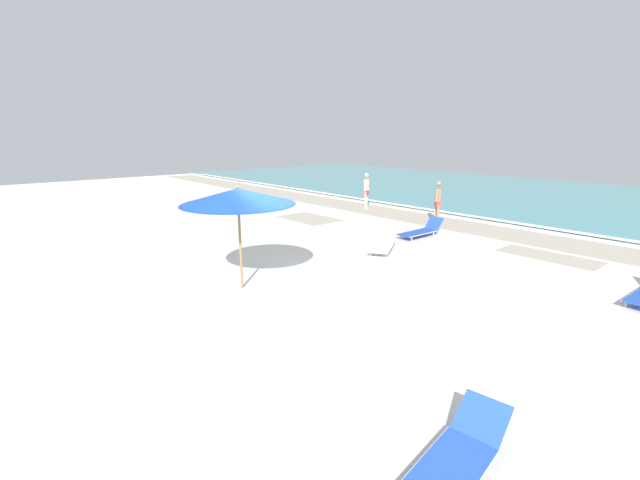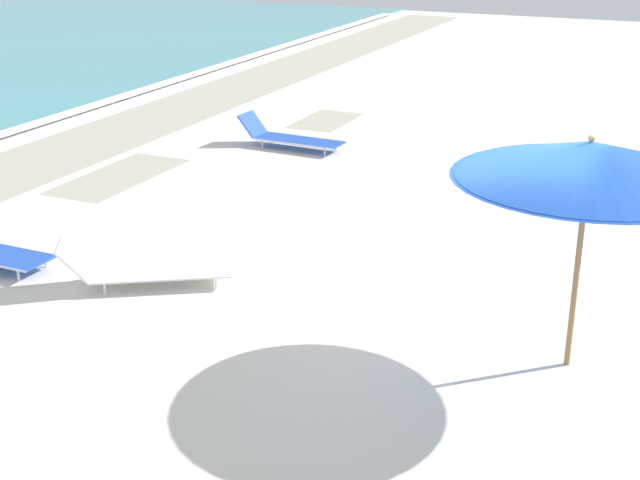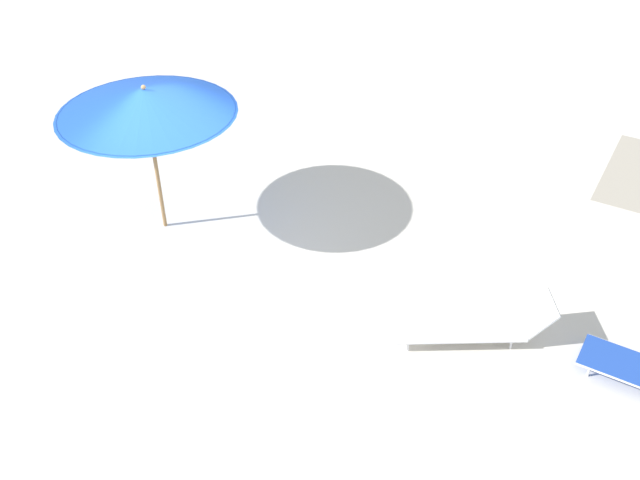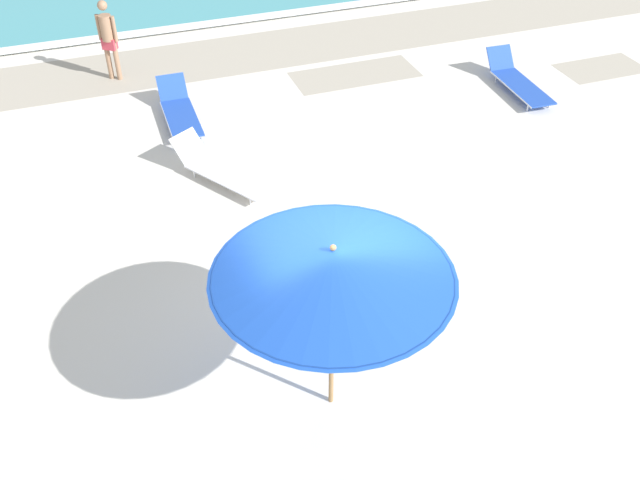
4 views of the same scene
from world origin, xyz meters
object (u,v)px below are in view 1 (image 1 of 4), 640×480
Objects in this scene: sun_lounger_near_water_left at (421,231)px; sun_lounger_near_water_right at (452,464)px; beach_umbrella at (238,197)px; beachgoer_wading_adult at (366,188)px; sun_lounger_beside_umbrella at (384,243)px; beachgoer_shoreline_child at (438,200)px.

sun_lounger_near_water_right is at bearing -51.32° from sun_lounger_near_water_left.
sun_lounger_near_water_right is (6.66, -1.39, -2.02)m from beach_umbrella.
sun_lounger_near_water_right is 1.21× the size of beachgoer_wading_adult.
beach_umbrella is 1.26× the size of sun_lounger_near_water_right.
sun_lounger_near_water_left is (-0.29, 2.40, 0.00)m from sun_lounger_beside_umbrella.
beachgoer_shoreline_child is (4.41, -0.43, 0.00)m from beachgoer_wading_adult.
beach_umbrella is 7.95m from sun_lounger_near_water_left.
beachgoer_shoreline_child reaches higher than sun_lounger_near_water_left.
sun_lounger_beside_umbrella is at bearing -82.22° from sun_lounger_near_water_left.
beachgoer_shoreline_child is at bearing 117.08° from sun_lounger_near_water_right.
beachgoer_shoreline_child is (-0.98, 2.41, 0.78)m from sun_lounger_near_water_left.
beachgoer_wading_adult is at bearing 118.64° from beach_umbrella.
sun_lounger_beside_umbrella is 1.21× the size of beachgoer_wading_adult.
sun_lounger_near_water_left is at bearing 119.95° from sun_lounger_near_water_right.
sun_lounger_beside_umbrella is 7.77m from beachgoer_wading_adult.
beachgoer_wading_adult is at bearing -150.70° from beachgoer_shoreline_child.
beach_umbrella is 1.52× the size of beachgoer_shoreline_child.
sun_lounger_near_water_right is at bearing 20.89° from beachgoer_wading_adult.
beachgoer_wading_adult is 4.43m from beachgoer_shoreline_child.
beach_umbrella is at bearing -120.65° from sun_lounger_beside_umbrella.
beachgoer_shoreline_child is (-1.34, 10.10, -1.23)m from beach_umbrella.
sun_lounger_near_water_right is 14.02m from beachgoer_shoreline_child.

